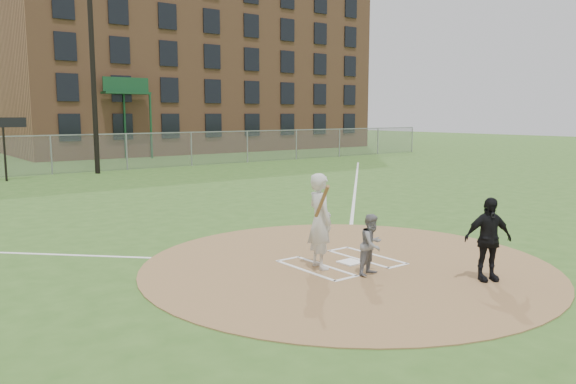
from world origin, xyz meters
TOP-DOWN VIEW (x-y plane):
  - ground at (0.00, 0.00)m, footprint 140.00×140.00m
  - dirt_circle at (0.00, 0.00)m, footprint 8.40×8.40m
  - home_plate at (0.12, 0.02)m, footprint 0.44×0.44m
  - foul_line_first at (9.00, 9.00)m, footprint 17.04×17.04m
  - catcher at (-0.14, -0.83)m, footprint 0.66×0.57m
  - umpire at (1.29, -2.39)m, footprint 0.99×0.77m
  - batters_boxes at (0.00, 0.15)m, footprint 2.08×1.88m
  - batter_at_plate at (-0.63, 0.13)m, footprint 0.73×1.09m
  - outfield_fence at (0.00, 22.00)m, footprint 56.08×0.08m
  - brick_warehouse at (16.00, 37.96)m, footprint 30.00×17.17m
  - light_pole at (2.00, 21.00)m, footprint 1.20×0.30m
  - scoreboard_sign at (-2.50, 20.20)m, footprint 2.00×0.10m

SIDE VIEW (x-z plane):
  - ground at x=0.00m, z-range 0.00..0.00m
  - foul_line_first at x=9.00m, z-range 0.00..0.01m
  - dirt_circle at x=0.00m, z-range 0.00..0.02m
  - batters_boxes at x=0.00m, z-range 0.02..0.03m
  - home_plate at x=0.12m, z-range 0.02..0.05m
  - catcher at x=-0.14m, z-range 0.02..1.20m
  - umpire at x=1.29m, z-range 0.02..1.58m
  - batter_at_plate at x=-0.63m, z-range 0.02..1.94m
  - outfield_fence at x=0.00m, z-range 0.00..2.03m
  - scoreboard_sign at x=-2.50m, z-range 0.92..3.85m
  - light_pole at x=2.00m, z-range 0.50..12.72m
  - brick_warehouse at x=16.00m, z-range 0.00..15.00m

